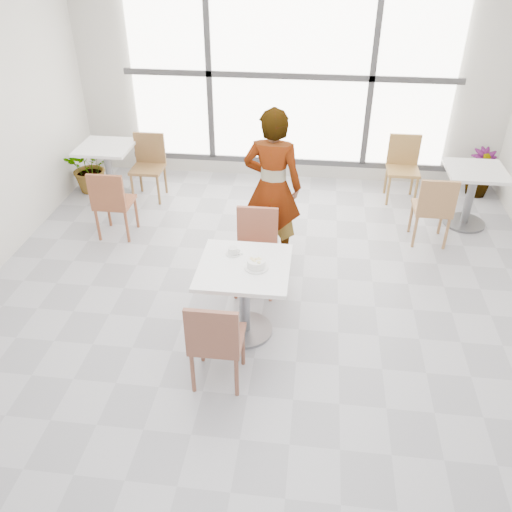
# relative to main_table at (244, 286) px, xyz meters

# --- Properties ---
(floor) EXTENTS (7.00, 7.00, 0.00)m
(floor) POSITION_rel_main_table_xyz_m (0.13, 0.08, -0.52)
(floor) COLOR #9E9EA5
(floor) RESTS_ON ground
(wall_back) EXTENTS (6.00, 0.00, 6.00)m
(wall_back) POSITION_rel_main_table_xyz_m (0.13, 3.58, 0.98)
(wall_back) COLOR silver
(wall_back) RESTS_ON ground
(window) EXTENTS (4.60, 0.07, 2.52)m
(window) POSITION_rel_main_table_xyz_m (0.13, 3.52, 0.98)
(window) COLOR white
(window) RESTS_ON ground
(main_table) EXTENTS (0.80, 0.80, 0.75)m
(main_table) POSITION_rel_main_table_xyz_m (0.00, 0.00, 0.00)
(main_table) COLOR white
(main_table) RESTS_ON ground
(chair_near) EXTENTS (0.42, 0.42, 0.87)m
(chair_near) POSITION_rel_main_table_xyz_m (-0.14, -0.70, -0.02)
(chair_near) COLOR brown
(chair_near) RESTS_ON ground
(chair_far) EXTENTS (0.42, 0.42, 0.87)m
(chair_far) POSITION_rel_main_table_xyz_m (0.01, 0.76, -0.02)
(chair_far) COLOR #99543D
(chair_far) RESTS_ON ground
(oatmeal_bowl) EXTENTS (0.21, 0.21, 0.10)m
(oatmeal_bowl) POSITION_rel_main_table_xyz_m (0.11, -0.03, 0.27)
(oatmeal_bowl) COLOR white
(oatmeal_bowl) RESTS_ON main_table
(coffee_cup) EXTENTS (0.16, 0.13, 0.07)m
(coffee_cup) POSITION_rel_main_table_xyz_m (-0.12, 0.17, 0.26)
(coffee_cup) COLOR silver
(coffee_cup) RESTS_ON main_table
(person) EXTENTS (0.67, 0.47, 1.74)m
(person) POSITION_rel_main_table_xyz_m (0.12, 1.36, 0.35)
(person) COLOR black
(person) RESTS_ON ground
(bg_table_left) EXTENTS (0.70, 0.70, 0.75)m
(bg_table_left) POSITION_rel_main_table_xyz_m (-2.23, 2.59, -0.04)
(bg_table_left) COLOR white
(bg_table_left) RESTS_ON ground
(bg_table_right) EXTENTS (0.70, 0.70, 0.75)m
(bg_table_right) POSITION_rel_main_table_xyz_m (2.49, 2.39, -0.04)
(bg_table_right) COLOR silver
(bg_table_right) RESTS_ON ground
(bg_chair_left_near) EXTENTS (0.42, 0.42, 0.87)m
(bg_chair_left_near) POSITION_rel_main_table_xyz_m (-1.80, 1.54, -0.02)
(bg_chair_left_near) COLOR brown
(bg_chair_left_near) RESTS_ON ground
(bg_chair_left_far) EXTENTS (0.42, 0.42, 0.87)m
(bg_chair_left_far) POSITION_rel_main_table_xyz_m (-1.70, 2.71, -0.02)
(bg_chair_left_far) COLOR brown
(bg_chair_left_far) RESTS_ON ground
(bg_chair_right_near) EXTENTS (0.42, 0.42, 0.87)m
(bg_chair_right_near) POSITION_rel_main_table_xyz_m (1.95, 1.83, -0.02)
(bg_chair_right_near) COLOR #9E7045
(bg_chair_right_near) RESTS_ON ground
(bg_chair_right_far) EXTENTS (0.42, 0.42, 0.87)m
(bg_chair_right_far) POSITION_rel_main_table_xyz_m (1.74, 3.07, -0.02)
(bg_chair_right_far) COLOR #A37841
(bg_chair_right_far) RESTS_ON ground
(plant_left) EXTENTS (0.81, 0.76, 0.73)m
(plant_left) POSITION_rel_main_table_xyz_m (-2.57, 2.77, -0.16)
(plant_left) COLOR #577F41
(plant_left) RESTS_ON ground
(plant_right) EXTENTS (0.40, 0.40, 0.67)m
(plant_right) POSITION_rel_main_table_xyz_m (2.83, 3.28, -0.19)
(plant_right) COLOR #5A8B46
(plant_right) RESTS_ON ground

